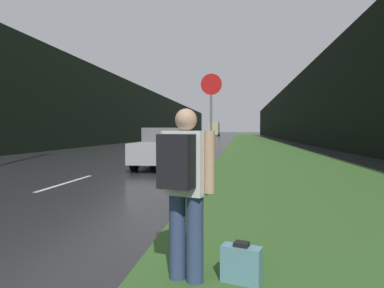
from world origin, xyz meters
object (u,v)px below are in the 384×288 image
Objects in this scene: stop_sign at (211,116)px; suitcase at (241,265)px; car_passing_near at (166,148)px; hitchhiker_with_backpack at (184,183)px; delivery_truck at (214,129)px.

stop_sign is 7.21m from suitcase.
car_passing_near is (-2.06, 3.10, -1.10)m from stop_sign.
hitchhiker_with_backpack is 85.75m from delivery_truck.
stop_sign is 7.08m from hitchhiker_with_backpack.
car_passing_near is at bearing -87.24° from delivery_truck.
stop_sign is 1.89× the size of hitchhiker_with_backpack.
delivery_truck is at bearing 94.15° from stop_sign.
hitchhiker_with_backpack is at bearing -87.29° from stop_sign.
suitcase is 0.09× the size of car_passing_near.
hitchhiker_with_backpack reaches higher than car_passing_near.
stop_sign is at bearing -85.85° from delivery_truck.
hitchhiker_with_backpack is 10.39m from car_passing_near.
hitchhiker_with_backpack is at bearing 103.33° from car_passing_near.
delivery_truck is (-5.70, 78.52, 0.06)m from stop_sign.
stop_sign reaches higher than hitchhiker_with_backpack.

